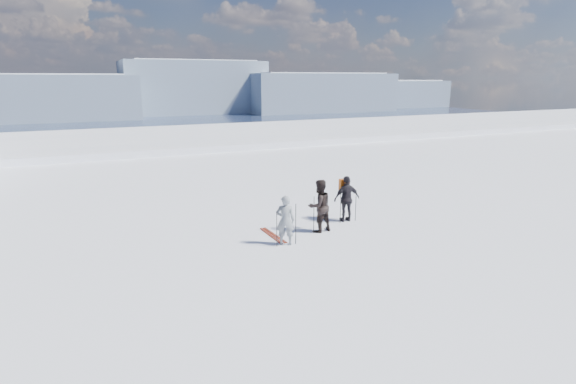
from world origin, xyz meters
name	(u,v)px	position (x,y,z in m)	size (l,w,h in m)	color
lake_basin	(188,212)	(0.00, 30.00, -6.50)	(820.00, 820.00, 71.62)	white
far_mountain_range	(123,92)	(29.60, 454.78, -7.19)	(770.00, 110.00, 53.00)	slate
skier_grey	(285,220)	(-2.28, 3.35, 0.82)	(0.60, 0.39, 1.63)	gray
skier_dark	(319,206)	(-0.69, 4.04, 0.92)	(0.90, 0.70, 1.85)	black
skier_pack	(347,199)	(0.79, 4.65, 0.86)	(1.01, 0.42, 1.73)	black
backpack	(345,168)	(0.82, 4.90, 1.96)	(0.37, 0.21, 0.47)	#C25312
ski_poles	(320,215)	(-0.72, 3.93, 0.63)	(3.75, 1.32, 1.34)	black
skis_loose	(273,235)	(-2.34, 4.28, 0.01)	(0.31, 1.70, 0.03)	black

